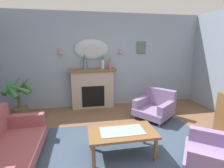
{
  "coord_description": "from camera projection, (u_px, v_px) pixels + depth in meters",
  "views": [
    {
      "loc": [
        -0.74,
        -2.17,
        1.79
      ],
      "look_at": [
        -0.05,
        1.54,
        0.93
      ],
      "focal_mm": 26.7,
      "sensor_mm": 36.0,
      "label": 1
    }
  ],
  "objects": [
    {
      "name": "mantel_vase_right",
      "position": [
        103.0,
        61.0,
        4.72
      ],
      "size": [
        0.1,
        0.1,
        0.42
      ],
      "color": "silver",
      "rests_on": "fireplace"
    },
    {
      "name": "potted_plant_corner_palm",
      "position": [
        18.0,
        98.0,
        4.04
      ],
      "size": [
        0.67,
        0.69,
        1.1
      ],
      "color": "brown",
      "rests_on": "ground"
    },
    {
      "name": "armchair_in_corner",
      "position": [
        155.0,
        106.0,
        4.24
      ],
      "size": [
        1.14,
        1.13,
        0.71
      ],
      "color": "gray",
      "rests_on": "ground"
    },
    {
      "name": "floor",
      "position": [
        133.0,
        166.0,
        2.62
      ],
      "size": [
        6.74,
        6.48,
        0.1
      ],
      "primitive_type": "cube",
      "color": "brown",
      "rests_on": "ground"
    },
    {
      "name": "armchair_beside_couch",
      "position": [
        223.0,
        155.0,
        2.33
      ],
      "size": [
        1.14,
        1.13,
        0.71
      ],
      "color": "gray",
      "rests_on": "ground"
    },
    {
      "name": "framed_picture",
      "position": [
        141.0,
        48.0,
        5.02
      ],
      "size": [
        0.28,
        0.03,
        0.36
      ],
      "primitive_type": "cube",
      "color": "#4C6B56"
    },
    {
      "name": "mantel_vase_left",
      "position": [
        85.0,
        62.0,
        4.63
      ],
      "size": [
        0.12,
        0.12,
        0.43
      ],
      "color": "#4C7093",
      "rests_on": "fireplace"
    },
    {
      "name": "fireplace",
      "position": [
        93.0,
        89.0,
        4.87
      ],
      "size": [
        1.36,
        0.36,
        1.16
      ],
      "color": "tan",
      "rests_on": "ground"
    },
    {
      "name": "wall_back",
      "position": [
        106.0,
        61.0,
        4.98
      ],
      "size": [
        6.74,
        0.1,
        2.73
      ],
      "primitive_type": "cube",
      "color": "#8C9EB2",
      "rests_on": "ground"
    },
    {
      "name": "coffee_table",
      "position": [
        122.0,
        134.0,
        2.73
      ],
      "size": [
        1.1,
        0.6,
        0.45
      ],
      "color": "brown",
      "rests_on": "ground"
    },
    {
      "name": "mantel_vase_centre",
      "position": [
        110.0,
        62.0,
        4.76
      ],
      "size": [
        0.11,
        0.11,
        0.37
      ],
      "color": "#9E6084",
      "rests_on": "fireplace"
    },
    {
      "name": "patterned_rug",
      "position": [
        130.0,
        155.0,
        2.8
      ],
      "size": [
        3.2,
        2.4,
        0.01
      ],
      "primitive_type": "cube",
      "color": "#38475B",
      "rests_on": "ground"
    },
    {
      "name": "wall_sconce_right",
      "position": [
        121.0,
        51.0,
        4.87
      ],
      "size": [
        0.14,
        0.14,
        0.14
      ],
      "primitive_type": "cone",
      "color": "#D17066"
    },
    {
      "name": "wall_mirror",
      "position": [
        91.0,
        49.0,
        4.75
      ],
      "size": [
        0.96,
        0.06,
        0.56
      ],
      "primitive_type": "ellipsoid",
      "color": "#B2BCC6"
    },
    {
      "name": "wall_sconce_left",
      "position": [
        60.0,
        51.0,
        4.56
      ],
      "size": [
        0.14,
        0.14,
        0.14
      ],
      "primitive_type": "cone",
      "color": "#D17066"
    }
  ]
}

